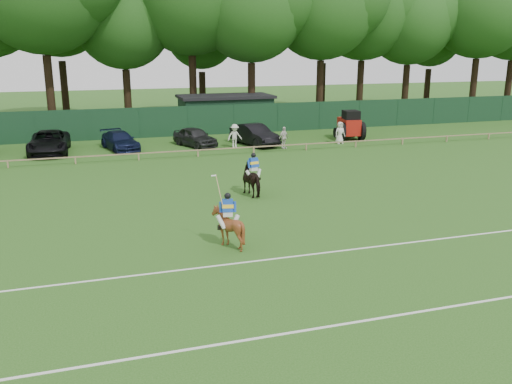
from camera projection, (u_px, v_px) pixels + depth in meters
name	position (u px, v px, depth m)	size (l,w,h in m)	color
ground	(267.00, 249.00, 20.27)	(160.00, 160.00, 0.00)	#1E4C14
horse_dark	(253.00, 180.00, 27.38)	(0.87, 1.92, 1.62)	black
horse_chestnut	(228.00, 227.00, 20.37)	(1.22, 1.38, 1.52)	brown
suv_black	(49.00, 142.00, 38.08)	(2.62, 5.68, 1.58)	black
sedan_navy	(120.00, 141.00, 39.41)	(1.84, 4.53, 1.32)	#12193A
hatch_grey	(195.00, 137.00, 40.72)	(1.69, 4.20, 1.43)	#2B2A2D
estate_black	(255.00, 135.00, 41.23)	(1.68, 4.80, 1.58)	black
spectator_left	(235.00, 136.00, 40.13)	(1.13, 0.65, 1.76)	silver
spectator_mid	(284.00, 138.00, 39.81)	(0.94, 0.39, 1.61)	silver
spectator_right	(340.00, 133.00, 41.84)	(0.83, 0.54, 1.69)	silver
rider_dark	(254.00, 166.00, 27.18)	(0.93, 0.47, 1.41)	silver
rider_chestnut	(228.00, 209.00, 20.17)	(0.93, 0.69, 2.05)	silver
pitch_lines	(302.00, 287.00, 17.04)	(60.00, 5.10, 0.01)	silver
pitch_rail	(183.00, 151.00, 36.73)	(62.10, 0.10, 0.50)	#997F5B
perimeter_fence	(164.00, 122.00, 44.82)	(92.08, 0.08, 2.50)	#14351E
utility_shed	(225.00, 112.00, 49.23)	(8.40, 4.40, 3.04)	#14331E
tree_row	(174.00, 123.00, 53.09)	(96.00, 12.00, 21.00)	#26561C
tractor	(350.00, 126.00, 43.71)	(2.22, 3.02, 2.35)	#AA180F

